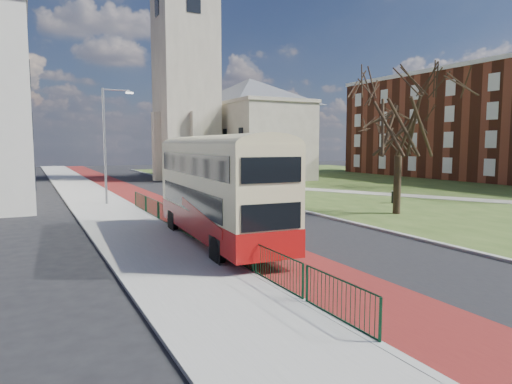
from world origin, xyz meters
TOP-DOWN VIEW (x-y plane):
  - ground at (0.00, 0.00)m, footprint 160.00×160.00m
  - road_carriageway at (1.50, 20.00)m, footprint 9.00×120.00m
  - bus_lane at (-1.20, 20.00)m, footprint 3.40×120.00m
  - pavement_west at (-5.00, 20.00)m, footprint 4.00×120.00m
  - kerb_west at (-3.00, 20.00)m, footprint 0.25×120.00m
  - kerb_east at (6.10, 22.00)m, footprint 0.25×80.00m
  - grass_green at (26.00, 22.00)m, footprint 40.00×80.00m
  - footpath at (20.00, 10.00)m, footprint 18.84×32.82m
  - pedestrian_railing at (-2.95, 4.00)m, footprint 0.07×24.00m
  - gothic_church at (12.56, 38.00)m, footprint 16.38×18.00m
  - brick_terrace at (40.00, 20.00)m, footprint 10.30×44.30m
  - streetlamp at (-4.35, 18.00)m, footprint 2.13×0.18m
  - bus at (-2.19, 2.93)m, footprint 3.08×10.81m
  - winter_tree_near at (10.74, 5.77)m, footprint 7.57×7.57m
  - winter_tree_far at (23.23, 18.68)m, footprint 6.30×6.30m
  - litter_bin at (14.29, 9.60)m, footprint 0.59×0.59m

SIDE VIEW (x-z plane):
  - ground at x=0.00m, z-range 0.00..0.00m
  - road_carriageway at x=1.50m, z-range 0.00..0.01m
  - bus_lane at x=-1.20m, z-range 0.00..0.01m
  - grass_green at x=26.00m, z-range 0.00..0.04m
  - footpath at x=20.00m, z-range 0.04..0.07m
  - pavement_west at x=-5.00m, z-range 0.00..0.12m
  - kerb_west at x=-3.00m, z-range 0.00..0.13m
  - kerb_east at x=6.10m, z-range 0.00..0.13m
  - litter_bin at x=14.29m, z-range 0.04..0.94m
  - pedestrian_railing at x=-2.95m, z-range -0.01..1.11m
  - bus at x=-2.19m, z-range 0.32..4.78m
  - streetlamp at x=-4.35m, z-range 0.59..8.59m
  - winter_tree_far at x=23.23m, z-range 1.65..10.01m
  - winter_tree_near at x=10.74m, z-range 1.79..10.89m
  - brick_terrace at x=40.00m, z-range 0.01..13.51m
  - gothic_church at x=12.56m, z-range -6.87..33.13m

